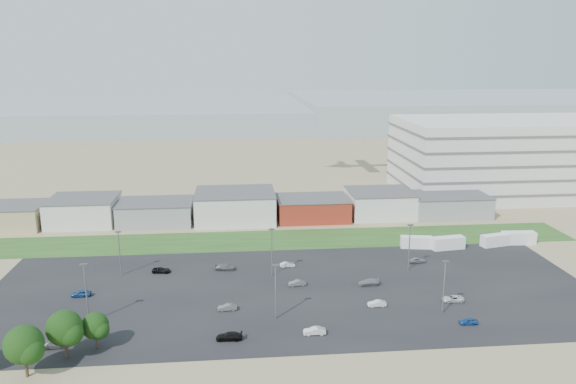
{
  "coord_description": "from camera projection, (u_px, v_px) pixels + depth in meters",
  "views": [
    {
      "loc": [
        -5.78,
        -83.11,
        45.31
      ],
      "look_at": [
        4.33,
        22.0,
        19.73
      ],
      "focal_mm": 35.0,
      "sensor_mm": 36.0,
      "label": 1
    }
  ],
  "objects": [
    {
      "name": "ground",
      "position": [
        275.0,
        341.0,
        91.61
      ],
      "size": [
        700.0,
        700.0,
        0.0
      ],
      "primitive_type": "plane",
      "color": "#827353",
      "rests_on": "ground"
    },
    {
      "name": "parking_lot",
      "position": [
        292.0,
        291.0,
        111.42
      ],
      "size": [
        120.0,
        50.0,
        0.01
      ],
      "primitive_type": "cube",
      "color": "black",
      "rests_on": "ground"
    },
    {
      "name": "grass_strip",
      "position": [
        260.0,
        240.0,
        141.91
      ],
      "size": [
        160.0,
        16.0,
        0.02
      ],
      "primitive_type": "cube",
      "color": "#26471A",
      "rests_on": "ground"
    },
    {
      "name": "hills_backdrop",
      "position": [
        298.0,
        115.0,
        399.01
      ],
      "size": [
        700.0,
        200.0,
        9.0
      ],
      "primitive_type": null,
      "color": "gray",
      "rests_on": "ground"
    },
    {
      "name": "building_row",
      "position": [
        196.0,
        207.0,
        157.77
      ],
      "size": [
        170.0,
        20.0,
        8.0
      ],
      "primitive_type": null,
      "color": "silver",
      "rests_on": "ground"
    },
    {
      "name": "parking_garage",
      "position": [
        520.0,
        156.0,
        188.94
      ],
      "size": [
        80.0,
        40.0,
        25.0
      ],
      "primitive_type": "cube",
      "color": "silver",
      "rests_on": "ground"
    },
    {
      "name": "box_trailer_a",
      "position": [
        416.0,
        242.0,
        136.11
      ],
      "size": [
        7.82,
        3.61,
        2.82
      ],
      "primitive_type": null,
      "rotation": [
        0.0,
        0.0,
        -0.17
      ],
      "color": "silver",
      "rests_on": "ground"
    },
    {
      "name": "box_trailer_b",
      "position": [
        448.0,
        243.0,
        135.27
      ],
      "size": [
        8.28,
        3.57,
        3.0
      ],
      "primitive_type": null,
      "rotation": [
        0.0,
        0.0,
        0.14
      ],
      "color": "silver",
      "rests_on": "ground"
    },
    {
      "name": "box_trailer_c",
      "position": [
        496.0,
        240.0,
        137.61
      ],
      "size": [
        7.88,
        4.02,
        2.83
      ],
      "primitive_type": null,
      "rotation": [
        0.0,
        0.0,
        0.23
      ],
      "color": "silver",
      "rests_on": "ground"
    },
    {
      "name": "box_trailer_d",
      "position": [
        519.0,
        238.0,
        138.98
      ],
      "size": [
        8.23,
        2.82,
        3.06
      ],
      "primitive_type": null,
      "rotation": [
        0.0,
        0.0,
        -0.03
      ],
      "color": "silver",
      "rests_on": "ground"
    },
    {
      "name": "tree_mid",
      "position": [
        24.0,
        348.0,
        80.47
      ],
      "size": [
        6.01,
        6.01,
        9.01
      ],
      "primitive_type": null,
      "color": "black",
      "rests_on": "ground"
    },
    {
      "name": "tree_right",
      "position": [
        65.0,
        332.0,
        85.63
      ],
      "size": [
        5.87,
        5.87,
        8.81
      ],
      "primitive_type": null,
      "color": "black",
      "rests_on": "ground"
    },
    {
      "name": "tree_near",
      "position": [
        95.0,
        328.0,
        88.72
      ],
      "size": [
        4.55,
        4.55,
        6.83
      ],
      "primitive_type": null,
      "color": "black",
      "rests_on": "ground"
    },
    {
      "name": "lightpole_front_l",
      "position": [
        86.0,
        294.0,
        96.65
      ],
      "size": [
        1.29,
        0.54,
        10.94
      ],
      "primitive_type": null,
      "color": "slate",
      "rests_on": "ground"
    },
    {
      "name": "lightpole_front_m",
      "position": [
        275.0,
        292.0,
        98.31
      ],
      "size": [
        1.2,
        0.5,
        10.2
      ],
      "primitive_type": null,
      "color": "slate",
      "rests_on": "ground"
    },
    {
      "name": "lightpole_front_r",
      "position": [
        444.0,
        287.0,
        100.54
      ],
      "size": [
        1.18,
        0.49,
        10.02
      ],
      "primitive_type": null,
      "color": "slate",
      "rests_on": "ground"
    },
    {
      "name": "lightpole_back_l",
      "position": [
        120.0,
        253.0,
        118.29
      ],
      "size": [
        1.14,
        0.48,
        9.71
      ],
      "primitive_type": null,
      "color": "slate",
      "rests_on": "ground"
    },
    {
      "name": "lightpole_back_m",
      "position": [
        272.0,
        252.0,
        118.13
      ],
      "size": [
        1.21,
        0.51,
        10.32
      ],
      "primitive_type": null,
      "color": "slate",
      "rests_on": "ground"
    },
    {
      "name": "lightpole_back_r",
      "position": [
        409.0,
        248.0,
        120.94
      ],
      "size": [
        1.22,
        0.51,
        10.37
      ],
      "primitive_type": null,
      "color": "slate",
      "rests_on": "ground"
    },
    {
      "name": "parked_car_0",
      "position": [
        453.0,
        299.0,
        106.38
      ],
      "size": [
        4.19,
        2.07,
        1.14
      ],
      "primitive_type": "imported",
      "rotation": [
        0.0,
        0.0,
        -1.61
      ],
      "color": "silver",
      "rests_on": "ground"
    },
    {
      "name": "parked_car_1",
      "position": [
        377.0,
        303.0,
        104.31
      ],
      "size": [
        3.48,
        1.25,
        1.14
      ],
      "primitive_type": "imported",
      "rotation": [
        0.0,
        0.0,
        -1.56
      ],
      "color": "silver",
      "rests_on": "ground"
    },
    {
      "name": "parked_car_2",
      "position": [
        468.0,
        321.0,
        97.37
      ],
      "size": [
        3.29,
        1.56,
        1.09
      ],
      "primitive_type": "imported",
      "rotation": [
        0.0,
        0.0,
        -1.66
      ],
      "color": "navy",
      "rests_on": "ground"
    },
    {
      "name": "parked_car_3",
      "position": [
        229.0,
        336.0,
        91.98
      ],
      "size": [
        4.46,
        2.04,
        1.27
      ],
      "primitive_type": "imported",
      "rotation": [
        0.0,
        0.0,
        -1.63
      ],
      "color": "black",
      "rests_on": "ground"
    },
    {
      "name": "parked_car_4",
      "position": [
        227.0,
        307.0,
        102.7
      ],
      "size": [
        3.6,
        1.46,
        1.16
      ],
      "primitive_type": "imported",
      "rotation": [
        0.0,
        0.0,
        -1.51
      ],
      "color": "#595B5E",
      "rests_on": "ground"
    },
    {
      "name": "parked_car_5",
      "position": [
        81.0,
        293.0,
        108.6
      ],
      "size": [
        3.79,
        1.58,
        1.28
      ],
      "primitive_type": "imported",
      "rotation": [
        0.0,
        0.0,
        -1.55
      ],
      "color": "navy",
      "rests_on": "ground"
    },
    {
      "name": "parked_car_6",
      "position": [
        225.0,
        267.0,
        122.18
      ],
      "size": [
        4.72,
        2.4,
        1.31
      ],
      "primitive_type": "imported",
      "rotation": [
        0.0,
        0.0,
        1.44
      ],
      "color": "#595B5E",
      "rests_on": "ground"
    },
    {
      "name": "parked_car_7",
      "position": [
        297.0,
        283.0,
        113.77
      ],
      "size": [
        3.69,
        1.61,
        1.18
      ],
      "primitive_type": "imported",
      "rotation": [
        0.0,
        0.0,
        -1.47
      ],
      "color": "#595B5E",
      "rests_on": "ground"
    },
    {
      "name": "parked_car_8",
      "position": [
        417.0,
        260.0,
        126.31
      ],
      "size": [
        3.96,
        1.97,
        1.3
      ],
      "primitive_type": "imported",
      "rotation": [
        0.0,
        0.0,
        1.69
      ],
      "color": "#A5A5AA",
      "rests_on": "ground"
    },
    {
      "name": "parked_car_9",
      "position": [
        161.0,
        270.0,
        120.61
      ],
      "size": [
        4.13,
        2.27,
        1.1
      ],
      "primitive_type": "imported",
      "rotation": [
        0.0,
        0.0,
        1.45
      ],
      "color": "black",
      "rests_on": "ground"
    },
    {
      "name": "parked_car_10",
      "position": [
        55.0,
        344.0,
        89.52
      ],
      "size": [
        4.19,
        1.96,
        1.18
      ],
      "primitive_type": "imported",
      "rotation": [
        0.0,
        0.0,
        1.64
      ],
      "color": "#595B5E",
      "rests_on": "ground"
    },
    {
      "name": "parked_car_11",
      "position": [
        288.0,
        265.0,
        123.86
      ],
      "size": [
        3.4,
        1.51,
        1.08
      ],
      "primitive_type": "imported",
      "rotation": [
        0.0,
        0.0,
        1.68
      ],
      "color": "silver",
      "rests_on": "ground"
    },
    {
      "name": "parked_car_12",
      "position": [
        368.0,
        282.0,
        113.99
      ],
      "size": [
        4.39,
        1.87,
        1.26
      ],
      "primitive_type": "imported",
      "rotation": [
        0.0,
        0.0,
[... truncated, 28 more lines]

